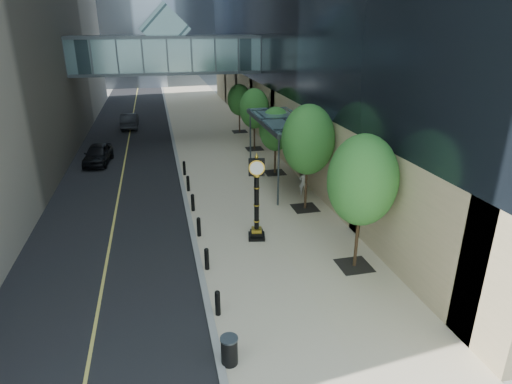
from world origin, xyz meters
TOP-DOWN VIEW (x-y plane):
  - ground at (0.00, 0.00)m, footprint 320.00×320.00m
  - road at (-7.00, 40.00)m, footprint 8.00×180.00m
  - sidewalk at (1.00, 40.00)m, footprint 8.00×180.00m
  - curb at (-3.00, 40.00)m, footprint 0.25×180.00m
  - skywalk at (-3.00, 28.00)m, footprint 17.00×4.20m
  - entrance_canopy at (3.48, 14.00)m, footprint 3.00×8.00m
  - bollard_row at (-2.70, 9.00)m, footprint 0.20×16.20m
  - street_trees at (3.60, 13.50)m, footprint 2.90×28.56m
  - street_clock at (0.04, 6.52)m, footprint 0.94×0.94m
  - trash_bin at (-2.70, -1.46)m, footprint 0.55×0.55m
  - pedestrian at (4.20, 11.55)m, footprint 0.67×0.54m
  - car_near at (-8.88, 21.37)m, footprint 2.17×4.46m
  - car_far at (-7.02, 33.43)m, footprint 1.68×4.63m

SIDE VIEW (x-z plane):
  - ground at x=0.00m, z-range 0.00..0.00m
  - road at x=-7.00m, z-range 0.00..0.02m
  - sidewalk at x=1.00m, z-range 0.00..0.06m
  - curb at x=-3.00m, z-range 0.00..0.07m
  - bollard_row at x=-2.70m, z-range 0.06..0.96m
  - trash_bin at x=-2.70m, z-range 0.06..0.96m
  - car_near at x=-8.88m, z-range 0.02..1.49m
  - car_far at x=-7.02m, z-range 0.02..1.54m
  - pedestrian at x=4.20m, z-range 0.06..1.65m
  - street_clock at x=0.04m, z-range -0.22..4.04m
  - street_trees at x=3.60m, z-range 0.74..6.70m
  - entrance_canopy at x=3.48m, z-range 2.00..6.38m
  - skywalk at x=-3.00m, z-range 4.81..10.61m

